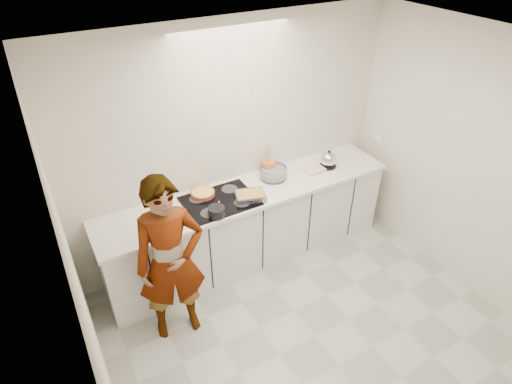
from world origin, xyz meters
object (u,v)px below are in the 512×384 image
cook (171,262)px  baking_dish (250,195)px  hob (220,201)px  kettle (328,160)px  utensil_crock (268,169)px  saucepan (217,211)px  mixing_bowl (273,173)px  tart_dish (203,193)px

cook → baking_dish: bearing=29.8°
hob → kettle: bearing=0.8°
utensil_crock → saucepan: bearing=-153.6°
mixing_bowl → hob: bearing=-170.3°
hob → saucepan: (-0.13, -0.21, 0.05)m
hob → saucepan: size_ratio=4.17×
tart_dish → baking_dish: size_ratio=0.82×
tart_dish → cook: size_ratio=0.17×
saucepan → tart_dish: bearing=86.5°
mixing_bowl → cook: cook is taller
utensil_crock → tart_dish: bearing=-178.6°
cook → tart_dish: bearing=56.5°
saucepan → cook: size_ratio=0.10×
tart_dish → utensil_crock: utensil_crock is taller
tart_dish → baking_dish: 0.49m
kettle → tart_dish: bearing=174.0°
tart_dish → saucepan: (-0.02, -0.39, 0.02)m
cook → saucepan: bearing=35.1°
hob → utensil_crock: size_ratio=4.26×
utensil_crock → cook: (-1.40, -0.70, -0.16)m
saucepan → baking_dish: (0.42, 0.10, -0.01)m
hob → baking_dish: 0.31m
kettle → cook: bearing=-165.8°
hob → mixing_bowl: (0.70, 0.12, 0.06)m
hob → utensil_crock: (0.69, 0.20, 0.08)m
baking_dish → utensil_crock: bearing=37.3°
utensil_crock → mixing_bowl: bearing=-78.6°
hob → cook: cook is taller
hob → utensil_crock: bearing=15.9°
mixing_bowl → baking_dish: bearing=-151.0°
hob → baking_dish: size_ratio=2.05×
mixing_bowl → kettle: 0.68m
tart_dish → mixing_bowl: 0.81m
saucepan → hob: bearing=57.9°
baking_dish → mixing_bowl: mixing_bowl is taller
kettle → cook: (-2.09, -0.53, -0.17)m
mixing_bowl → cook: (-1.42, -0.63, -0.14)m
saucepan → baking_dish: 0.43m
tart_dish → mixing_bowl: mixing_bowl is taller
kettle → utensil_crock: kettle is taller
mixing_bowl → saucepan: bearing=-158.4°
utensil_crock → hob: bearing=-164.1°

